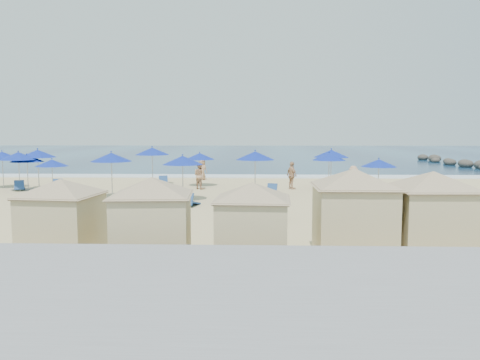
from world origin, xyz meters
The scene contains 34 objects.
ground centered at (0.00, 0.00, 0.00)m, with size 160.00×160.00×0.00m, color #CEB883.
ocean centered at (0.00, 55.00, 0.03)m, with size 160.00×80.00×0.06m, color #0E294D.
surf_line centered at (0.00, 15.50, 0.04)m, with size 160.00×2.50×0.08m, color white.
seawall centered at (0.00, -13.50, 0.65)m, with size 160.00×6.10×1.22m.
rock_jetty centered at (24.01, 24.90, 0.36)m, with size 2.56×26.66×0.96m.
trash_bin centered at (2.91, -3.19, 0.42)m, with size 0.84×0.84×0.84m, color black.
cabana_0 centered at (-3.18, -9.38, 1.49)m, with size 4.13×4.13×2.60m.
cabana_1 centered at (-0.43, -9.94, 1.56)m, with size 4.33×4.33×2.72m.
cabana_2 centered at (2.31, -9.91, 1.48)m, with size 4.10×4.10×2.58m.
cabana_3 centered at (5.23, -9.04, 1.67)m, with size 4.66×4.66×2.92m.
cabana_4 centered at (7.48, -9.01, 1.63)m, with size 4.53×4.53×2.84m.
umbrella_0 centered at (-12.24, 5.87, 2.19)m, with size 2.22×2.22×2.53m.
umbrella_1 centered at (-11.89, 6.22, 2.02)m, with size 2.05×2.05×2.33m.
umbrella_2 centered at (-11.54, 6.95, 2.28)m, with size 2.32×2.32×2.64m.
umbrella_3 centered at (-9.55, 4.49, 1.86)m, with size 1.89×1.89×2.15m.
umbrella_4 centered at (-4.74, 9.54, 2.33)m, with size 2.36×2.36×2.69m.
umbrella_5 centered at (-5.66, 3.33, 2.27)m, with size 2.30×2.30×2.61m.
umbrella_6 centered at (-1.50, 2.30, 2.17)m, with size 2.20×2.20×2.50m.
umbrella_7 centered at (-1.37, 8.83, 2.03)m, with size 2.06×2.06×2.34m.
umbrella_8 centered at (2.37, 4.89, 2.29)m, with size 2.32×2.32×2.64m.
umbrella_9 centered at (7.29, 7.88, 2.27)m, with size 2.30×2.30×2.61m.
umbrella_10 centered at (7.04, 7.21, 2.10)m, with size 2.13×2.13×2.43m.
umbrella_11 centered at (9.26, 3.73, 1.95)m, with size 1.97×1.97×2.24m.
umbrella_12 centered at (-14.15, 7.48, 2.15)m, with size 2.18×2.18×2.48m.
beach_chair_0 centered at (-12.36, 6.06, 0.24)m, with size 1.03×1.39×0.70m.
beach_chair_1 centered at (-10.12, 6.57, 0.26)m, with size 0.95×1.47×0.75m.
beach_chair_2 centered at (-3.94, 9.11, 0.25)m, with size 0.93×1.42×0.72m.
beach_chair_3 centered at (-0.85, 0.33, 0.25)m, with size 0.86×1.42×0.73m.
beach_chair_4 centered at (3.45, 4.69, 0.25)m, with size 0.93×1.41×0.71m.
beach_chair_5 centered at (7.11, 7.05, 0.22)m, with size 0.64×1.21×0.64m.
beachgoer_0 centered at (-1.19, 7.29, 0.87)m, with size 0.84×0.66×1.74m, color tan.
beachgoer_1 centered at (4.73, 7.45, 0.89)m, with size 1.04×0.43×1.78m, color tan.
beachgoer_2 centered at (8.36, 6.11, 0.81)m, with size 1.04×0.60×1.62m, color tan.
beachgoer_3 centered at (-1.66, 13.00, 0.80)m, with size 0.78×0.51×1.60m, color tan.
Camera 1 is at (2.39, -22.47, 3.73)m, focal length 35.00 mm.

